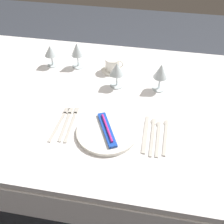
{
  "coord_description": "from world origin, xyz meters",
  "views": [
    {
      "loc": [
        0.21,
        -1.06,
        1.64
      ],
      "look_at": [
        0.04,
        -0.11,
        0.76
      ],
      "focal_mm": 45.02,
      "sensor_mm": 36.0,
      "label": 1
    }
  ],
  "objects_px": {
    "fork_inner": "(66,122)",
    "wine_glass_left": "(77,51)",
    "spoon_dessert": "(158,134)",
    "coffee_cup_left": "(113,64)",
    "spoon_tea": "(166,132)",
    "fork_salad": "(60,122)",
    "spoon_soup": "(153,132)",
    "wine_glass_centre": "(51,52)",
    "wine_glass_far": "(117,70)",
    "toothbrush_package": "(107,129)",
    "dinner_plate": "(107,132)",
    "wine_glass_right": "(161,72)",
    "fork_outer": "(72,123)",
    "dinner_knife": "(145,135)"
  },
  "relations": [
    {
      "from": "fork_inner",
      "to": "wine_glass_left",
      "type": "height_order",
      "value": "wine_glass_left"
    },
    {
      "from": "spoon_dessert",
      "to": "coffee_cup_left",
      "type": "distance_m",
      "value": 0.54
    },
    {
      "from": "spoon_dessert",
      "to": "spoon_tea",
      "type": "xyz_separation_m",
      "value": [
        0.03,
        0.01,
        0.0
      ]
    },
    {
      "from": "fork_inner",
      "to": "fork_salad",
      "type": "distance_m",
      "value": 0.03
    },
    {
      "from": "spoon_tea",
      "to": "coffee_cup_left",
      "type": "relative_size",
      "value": 2.07
    },
    {
      "from": "spoon_tea",
      "to": "spoon_soup",
      "type": "bearing_deg",
      "value": -173.15
    },
    {
      "from": "wine_glass_centre",
      "to": "wine_glass_left",
      "type": "relative_size",
      "value": 0.86
    },
    {
      "from": "fork_inner",
      "to": "spoon_dessert",
      "type": "height_order",
      "value": "spoon_dessert"
    },
    {
      "from": "spoon_soup",
      "to": "wine_glass_left",
      "type": "distance_m",
      "value": 0.66
    },
    {
      "from": "fork_inner",
      "to": "wine_glass_far",
      "type": "xyz_separation_m",
      "value": [
        0.18,
        0.32,
        0.1
      ]
    },
    {
      "from": "toothbrush_package",
      "to": "spoon_soup",
      "type": "xyz_separation_m",
      "value": [
        0.2,
        0.04,
        -0.02
      ]
    },
    {
      "from": "spoon_dessert",
      "to": "fork_inner",
      "type": "bearing_deg",
      "value": -179.6
    },
    {
      "from": "dinner_plate",
      "to": "spoon_tea",
      "type": "relative_size",
      "value": 1.24
    },
    {
      "from": "wine_glass_left",
      "to": "wine_glass_far",
      "type": "height_order",
      "value": "wine_glass_left"
    },
    {
      "from": "dinner_plate",
      "to": "fork_inner",
      "type": "bearing_deg",
      "value": 170.79
    },
    {
      "from": "spoon_soup",
      "to": "wine_glass_right",
      "type": "bearing_deg",
      "value": 88.88
    },
    {
      "from": "fork_outer",
      "to": "toothbrush_package",
      "type": "bearing_deg",
      "value": -11.56
    },
    {
      "from": "fork_outer",
      "to": "wine_glass_right",
      "type": "distance_m",
      "value": 0.51
    },
    {
      "from": "fork_inner",
      "to": "coffee_cup_left",
      "type": "height_order",
      "value": "coffee_cup_left"
    },
    {
      "from": "fork_outer",
      "to": "fork_inner",
      "type": "bearing_deg",
      "value": -173.64
    },
    {
      "from": "spoon_soup",
      "to": "spoon_dessert",
      "type": "bearing_deg",
      "value": -16.84
    },
    {
      "from": "spoon_soup",
      "to": "wine_glass_far",
      "type": "xyz_separation_m",
      "value": [
        -0.21,
        0.31,
        0.1
      ]
    },
    {
      "from": "spoon_dessert",
      "to": "toothbrush_package",
      "type": "bearing_deg",
      "value": -171.12
    },
    {
      "from": "fork_outer",
      "to": "wine_glass_far",
      "type": "distance_m",
      "value": 0.37
    },
    {
      "from": "toothbrush_package",
      "to": "fork_outer",
      "type": "xyz_separation_m",
      "value": [
        -0.17,
        0.03,
        -0.02
      ]
    },
    {
      "from": "spoon_dessert",
      "to": "dinner_knife",
      "type": "bearing_deg",
      "value": -164.88
    },
    {
      "from": "fork_inner",
      "to": "wine_glass_centre",
      "type": "height_order",
      "value": "wine_glass_centre"
    },
    {
      "from": "wine_glass_right",
      "to": "dinner_plate",
      "type": "bearing_deg",
      "value": -119.28
    },
    {
      "from": "spoon_dessert",
      "to": "wine_glass_far",
      "type": "height_order",
      "value": "wine_glass_far"
    },
    {
      "from": "toothbrush_package",
      "to": "fork_outer",
      "type": "height_order",
      "value": "toothbrush_package"
    },
    {
      "from": "fork_inner",
      "to": "spoon_dessert",
      "type": "bearing_deg",
      "value": 0.4
    },
    {
      "from": "fork_inner",
      "to": "spoon_tea",
      "type": "height_order",
      "value": "spoon_tea"
    },
    {
      "from": "spoon_dessert",
      "to": "wine_glass_left",
      "type": "xyz_separation_m",
      "value": [
        -0.49,
        0.46,
        0.1
      ]
    },
    {
      "from": "dinner_plate",
      "to": "fork_outer",
      "type": "bearing_deg",
      "value": 168.44
    },
    {
      "from": "spoon_tea",
      "to": "coffee_cup_left",
      "type": "xyz_separation_m",
      "value": [
        -0.32,
        0.44,
        0.04
      ]
    },
    {
      "from": "dinner_knife",
      "to": "wine_glass_centre",
      "type": "relative_size",
      "value": 1.77
    },
    {
      "from": "coffee_cup_left",
      "to": "toothbrush_package",
      "type": "bearing_deg",
      "value": -82.57
    },
    {
      "from": "dinner_plate",
      "to": "wine_glass_left",
      "type": "xyz_separation_m",
      "value": [
        -0.27,
        0.5,
        0.09
      ]
    },
    {
      "from": "spoon_soup",
      "to": "fork_inner",
      "type": "bearing_deg",
      "value": -178.47
    },
    {
      "from": "fork_salad",
      "to": "wine_glass_far",
      "type": "height_order",
      "value": "wine_glass_far"
    },
    {
      "from": "dinner_knife",
      "to": "coffee_cup_left",
      "type": "relative_size",
      "value": 2.17
    },
    {
      "from": "fork_outer",
      "to": "wine_glass_centre",
      "type": "xyz_separation_m",
      "value": [
        -0.25,
        0.45,
        0.09
      ]
    },
    {
      "from": "wine_glass_centre",
      "to": "wine_glass_left",
      "type": "bearing_deg",
      "value": 6.38
    },
    {
      "from": "toothbrush_package",
      "to": "dinner_knife",
      "type": "height_order",
      "value": "toothbrush_package"
    },
    {
      "from": "toothbrush_package",
      "to": "wine_glass_far",
      "type": "height_order",
      "value": "wine_glass_far"
    },
    {
      "from": "fork_inner",
      "to": "dinner_knife",
      "type": "height_order",
      "value": "same"
    },
    {
      "from": "coffee_cup_left",
      "to": "wine_glass_left",
      "type": "height_order",
      "value": "wine_glass_left"
    },
    {
      "from": "coffee_cup_left",
      "to": "wine_glass_far",
      "type": "bearing_deg",
      "value": -71.08
    },
    {
      "from": "wine_glass_centre",
      "to": "wine_glass_far",
      "type": "height_order",
      "value": "wine_glass_far"
    },
    {
      "from": "fork_salad",
      "to": "coffee_cup_left",
      "type": "xyz_separation_m",
      "value": [
        0.16,
        0.46,
        0.04
      ]
    }
  ]
}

